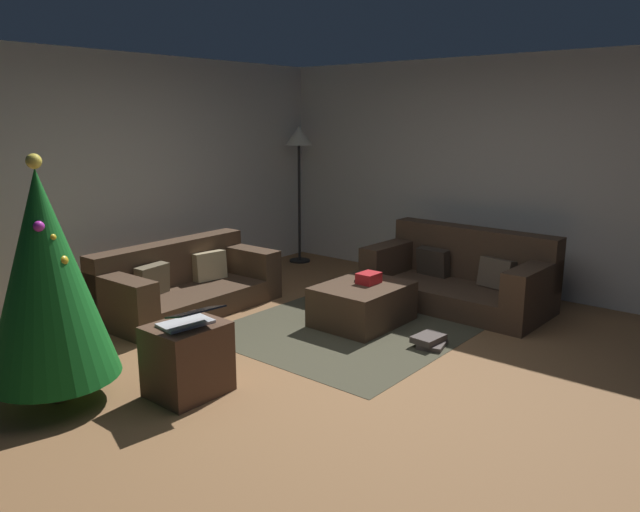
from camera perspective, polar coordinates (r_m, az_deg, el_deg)
name	(u,v)px	position (r m, az deg, el deg)	size (l,w,h in m)	color
ground_plane	(338,375)	(4.77, 1.71, -11.10)	(6.40, 6.40, 0.00)	brown
rear_partition	(103,180)	(6.78, -19.74, 6.78)	(6.40, 0.12, 2.60)	beige
corner_partition	(513,176)	(7.13, 17.66, 7.20)	(0.12, 6.40, 2.60)	beige
couch_left	(184,284)	(6.39, -12.67, -2.58)	(1.87, 0.90, 0.68)	#473323
couch_right	(461,277)	(6.55, 13.13, -1.94)	(0.98, 1.87, 0.79)	#473323
ottoman	(363,304)	(5.84, 4.02, -4.51)	(0.89, 0.69, 0.38)	#473323
gift_box	(369,278)	(5.83, 4.61, -2.08)	(0.21, 0.17, 0.10)	red
tv_remote	(362,282)	(5.84, 3.97, -2.45)	(0.05, 0.16, 0.02)	black
christmas_tree	(46,276)	(4.45, -24.37, -1.70)	(0.88, 0.88, 1.72)	brown
side_table	(188,359)	(4.48, -12.34, -9.45)	(0.52, 0.44, 0.52)	#4C3323
laptop	(189,319)	(4.33, -12.18, -5.81)	(0.40, 0.41, 0.16)	silver
book_stack	(430,341)	(5.39, 10.32, -7.87)	(0.33, 0.28, 0.10)	#4C423D
corner_lamp	(299,147)	(8.11, -2.00, 10.23)	(0.36, 0.36, 1.82)	black
area_rug	(362,322)	(5.90, 3.99, -6.25)	(2.60, 2.00, 0.01)	#423F2E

